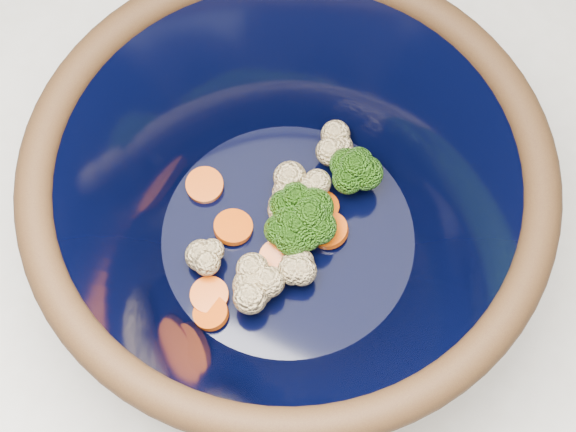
% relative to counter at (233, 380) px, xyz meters
% --- Properties ---
extents(counter, '(1.20, 1.20, 0.90)m').
position_rel_counter_xyz_m(counter, '(0.00, 0.00, 0.00)').
color(counter, beige).
rests_on(counter, ground).
extents(mixing_bowl, '(0.40, 0.40, 0.17)m').
position_rel_counter_xyz_m(mixing_bowl, '(0.06, 0.04, 0.54)').
color(mixing_bowl, black).
rests_on(mixing_bowl, counter).
extents(vegetable_pile, '(0.15, 0.20, 0.05)m').
position_rel_counter_xyz_m(vegetable_pile, '(0.07, 0.06, 0.51)').
color(vegetable_pile, '#608442').
rests_on(vegetable_pile, mixing_bowl).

